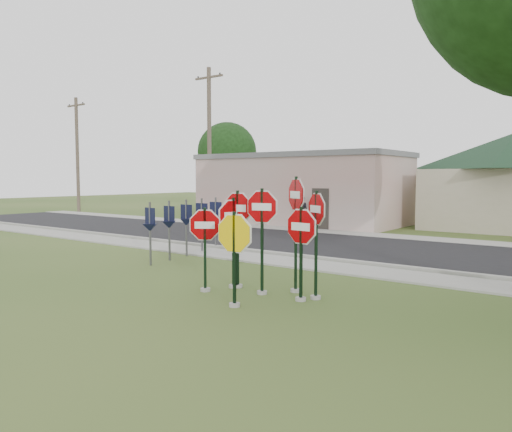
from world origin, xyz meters
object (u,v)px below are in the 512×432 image
Objects in this scene: stop_sign_left at (205,239)px; utility_pole_near at (209,142)px; stop_sign_center at (262,226)px; pedestrian at (302,212)px; stop_sign_yellow at (234,247)px.

utility_pole_near is at bearing 131.85° from stop_sign_left.
stop_sign_center is 14.82m from pedestrian.
stop_sign_center reaches higher than stop_sign_yellow.
stop_sign_yellow is at bearing 103.83° from pedestrian.
stop_sign_center is 1.21× the size of stop_sign_yellow.
utility_pole_near is at bearing 133.64° from stop_sign_yellow.
stop_sign_center reaches higher than stop_sign_left.
stop_sign_yellow is (0.21, -1.29, -0.34)m from stop_sign_center.
utility_pole_near reaches higher than stop_sign_yellow.
stop_sign_yellow is 21.06m from utility_pole_near.
stop_sign_left is at bearing -48.15° from utility_pole_near.
stop_sign_yellow is 1.01× the size of stop_sign_left.
pedestrian is at bearing 116.47° from stop_sign_yellow.
utility_pole_near reaches higher than stop_sign_left.
pedestrian is (-6.94, 13.08, -0.71)m from stop_sign_center.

